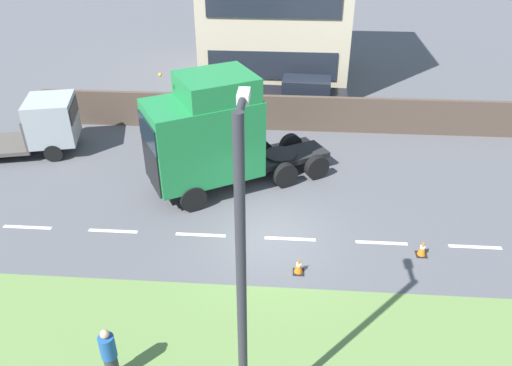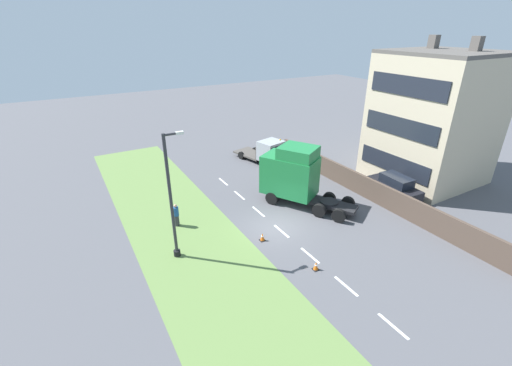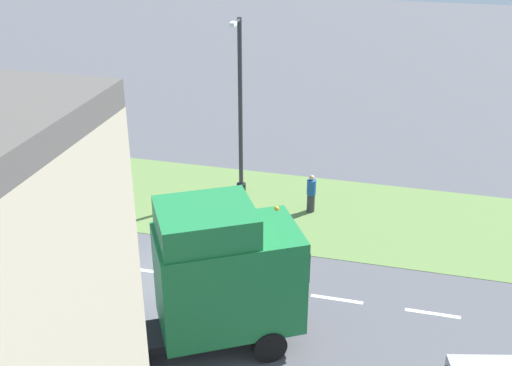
{
  "view_description": "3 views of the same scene",
  "coord_description": "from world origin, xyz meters",
  "px_view_note": "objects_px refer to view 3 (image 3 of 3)",
  "views": [
    {
      "loc": [
        -14.06,
        -0.5,
        10.9
      ],
      "look_at": [
        0.27,
        0.53,
        2.1
      ],
      "focal_mm": 35.0,
      "sensor_mm": 36.0,
      "label": 1
    },
    {
      "loc": [
        -11.73,
        -17.37,
        13.2
      ],
      "look_at": [
        -0.34,
        2.28,
        2.61
      ],
      "focal_mm": 24.0,
      "sensor_mm": 36.0,
      "label": 2
    },
    {
      "loc": [
        18.23,
        7.54,
        13.13
      ],
      "look_at": [
        -2.61,
        2.16,
        2.79
      ],
      "focal_mm": 45.0,
      "sensor_mm": 36.0,
      "label": 3
    }
  ],
  "objects_px": {
    "lorry_cab": "(219,278)",
    "traffic_cone_lead": "(172,242)",
    "pedestrian": "(311,194)",
    "lamp_post": "(240,118)",
    "traffic_cone_trailing": "(61,243)"
  },
  "relations": [
    {
      "from": "pedestrian",
      "to": "lorry_cab",
      "type": "bearing_deg",
      "value": -7.31
    },
    {
      "from": "lorry_cab",
      "to": "pedestrian",
      "type": "bearing_deg",
      "value": 142.95
    },
    {
      "from": "lorry_cab",
      "to": "traffic_cone_lead",
      "type": "xyz_separation_m",
      "value": [
        -4.9,
        -3.5,
        -2.13
      ]
    },
    {
      "from": "lorry_cab",
      "to": "lamp_post",
      "type": "height_order",
      "value": "lamp_post"
    },
    {
      "from": "traffic_cone_lead",
      "to": "traffic_cone_trailing",
      "type": "height_order",
      "value": "same"
    },
    {
      "from": "traffic_cone_lead",
      "to": "traffic_cone_trailing",
      "type": "relative_size",
      "value": 1.0
    },
    {
      "from": "lorry_cab",
      "to": "traffic_cone_lead",
      "type": "bearing_deg",
      "value": -174.2
    },
    {
      "from": "lamp_post",
      "to": "traffic_cone_trailing",
      "type": "xyz_separation_m",
      "value": [
        6.61,
        -5.41,
        -3.3
      ]
    },
    {
      "from": "pedestrian",
      "to": "traffic_cone_trailing",
      "type": "distance_m",
      "value": 10.44
    },
    {
      "from": "lamp_post",
      "to": "traffic_cone_lead",
      "type": "distance_m",
      "value": 6.47
    },
    {
      "from": "lorry_cab",
      "to": "pedestrian",
      "type": "relative_size",
      "value": 4.37
    },
    {
      "from": "lamp_post",
      "to": "traffic_cone_lead",
      "type": "bearing_deg",
      "value": -13.01
    },
    {
      "from": "pedestrian",
      "to": "traffic_cone_lead",
      "type": "relative_size",
      "value": 2.97
    },
    {
      "from": "traffic_cone_lead",
      "to": "lorry_cab",
      "type": "bearing_deg",
      "value": 35.54
    },
    {
      "from": "traffic_cone_lead",
      "to": "traffic_cone_trailing",
      "type": "xyz_separation_m",
      "value": [
        1.18,
        -4.15,
        0.0
      ]
    }
  ]
}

